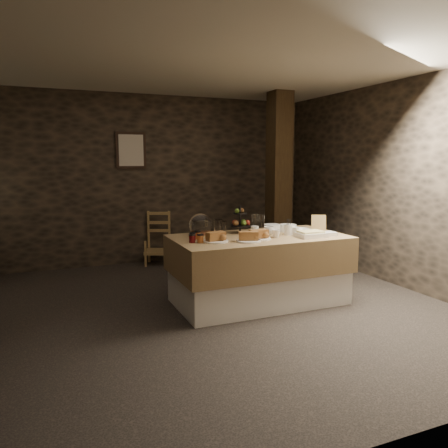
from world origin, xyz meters
name	(u,v)px	position (x,y,z in m)	size (l,w,h in m)	color
ground_plane	(194,312)	(0.00, 0.00, 0.00)	(5.50, 5.00, 0.01)	black
room_shell	(193,164)	(0.00, 0.00, 1.56)	(5.52, 5.02, 2.60)	black
buffet_table	(259,264)	(0.78, 0.02, 0.44)	(1.93, 1.03, 0.76)	white
chair	(157,241)	(0.17, 2.29, 0.36)	(0.49, 0.48, 0.63)	olive
timber_column	(279,181)	(1.87, 1.49, 1.30)	(0.30, 0.30, 2.60)	black
framed_picture	(131,150)	(-0.15, 2.47, 1.75)	(0.45, 0.04, 0.55)	black
plate_stack_a	(272,229)	(1.02, 0.16, 0.81)	(0.19, 0.19, 0.10)	white
plate_stack_b	(288,228)	(1.24, 0.17, 0.81)	(0.20, 0.20, 0.09)	white
cutlery_holder	(289,230)	(1.13, -0.03, 0.82)	(0.10, 0.10, 0.12)	white
cup_a	(269,231)	(0.92, 0.05, 0.81)	(0.12, 0.12, 0.10)	white
cup_b	(276,234)	(0.91, -0.13, 0.81)	(0.10, 0.10, 0.09)	white
mug_c	(255,230)	(0.79, 0.15, 0.81)	(0.09, 0.09, 0.10)	white
mug_d	(296,231)	(1.20, -0.07, 0.81)	(0.08, 0.08, 0.09)	white
bowl	(300,231)	(1.33, 0.04, 0.79)	(0.20, 0.20, 0.05)	white
cake_dome	(200,226)	(0.20, 0.33, 0.87)	(0.26, 0.26, 0.26)	olive
fruit_stand	(241,222)	(0.68, 0.29, 0.89)	(0.23, 0.23, 0.32)	black
bread_platter_left	(216,238)	(0.21, -0.11, 0.80)	(0.26, 0.26, 0.11)	white
bread_platter_center	(249,238)	(0.53, -0.23, 0.80)	(0.26, 0.26, 0.11)	white
bread_platter_right	(259,236)	(0.68, -0.16, 0.80)	(0.26, 0.26, 0.11)	white
jam_jars	(196,238)	(0.03, 0.00, 0.80)	(0.18, 0.26, 0.07)	#520A0E
tart_dish	(311,234)	(1.28, -0.25, 0.80)	(0.30, 0.22, 0.07)	white
square_dish	(329,234)	(1.51, -0.27, 0.79)	(0.14, 0.14, 0.04)	white
menu_frame	(319,224)	(1.58, 0.03, 0.85)	(0.17, 0.02, 0.22)	olive
storage_jar_a	(218,227)	(0.43, 0.37, 0.84)	(0.10, 0.10, 0.16)	white
storage_jar_b	(223,227)	(0.48, 0.36, 0.83)	(0.09, 0.09, 0.14)	white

